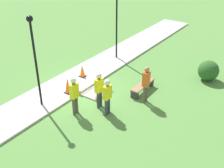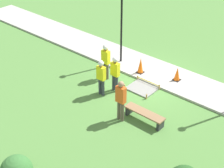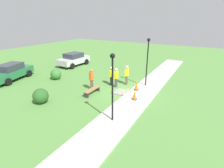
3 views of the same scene
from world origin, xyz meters
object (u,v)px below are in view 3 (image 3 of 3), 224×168
bystander_in_orange_shirt (92,78)px  traffic_cone_near_patch (134,95)px  parked_car_green (11,72)px  lamppost_near (148,56)px  lamppost_far (112,79)px  worker_supervisor (116,76)px  traffic_cone_far_patch (136,86)px  worker_assistant (111,74)px  park_bench (92,90)px  worker_trainee (127,73)px  parked_car_silver (74,59)px

bystander_in_orange_shirt → traffic_cone_near_patch: bearing=-92.6°
traffic_cone_near_patch → parked_car_green: bearing=97.7°
lamppost_near → traffic_cone_near_patch: bearing=-175.3°
traffic_cone_near_patch → lamppost_far: 4.00m
worker_supervisor → lamppost_far: 5.86m
traffic_cone_near_patch → traffic_cone_far_patch: traffic_cone_far_patch is taller
traffic_cone_near_patch → worker_assistant: 3.80m
park_bench → worker_assistant: 2.74m
worker_trainee → parked_car_silver: bearing=71.8°
worker_assistant → bystander_in_orange_shirt: bearing=154.4°
park_bench → parked_car_silver: 9.80m
park_bench → lamppost_near: (3.86, -3.20, 2.49)m
parked_car_green → parked_car_silver: bearing=-26.1°
worker_supervisor → parked_car_green: bearing=109.1°
lamppost_far → worker_assistant: bearing=30.4°
lamppost_near → parked_car_green: lamppost_near is taller
worker_trainee → lamppost_near: 2.46m
lamppost_near → worker_assistant: bearing=113.0°
traffic_cone_near_patch → lamppost_near: bearing=4.7°
traffic_cone_near_patch → worker_trainee: size_ratio=0.37×
bystander_in_orange_shirt → parked_car_green: size_ratio=0.39×
traffic_cone_far_patch → parked_car_green: size_ratio=0.17×
traffic_cone_far_patch → worker_supervisor: bearing=90.0°
worker_assistant → park_bench: bearing=173.3°
lamppost_far → worker_trainee: bearing=17.6°
traffic_cone_near_patch → parked_car_silver: bearing=62.2°
park_bench → bystander_in_orange_shirt: 1.22m
lamppost_near → worker_trainee: bearing=104.6°
worker_assistant → traffic_cone_near_patch: bearing=-122.7°
worker_supervisor → traffic_cone_far_patch: bearing=-90.0°
bystander_in_orange_shirt → lamppost_far: bearing=-130.9°
worker_supervisor → parked_car_green: size_ratio=0.37×
parked_car_green → parked_car_silver: size_ratio=1.08×
worker_trainee → bystander_in_orange_shirt: size_ratio=0.99×
bystander_in_orange_shirt → worker_supervisor: bearing=-44.0°
worker_assistant → parked_car_silver: bearing=64.3°
park_bench → lamppost_far: bearing=-128.1°
worker_supervisor → parked_car_green: 10.56m
park_bench → worker_assistant: (2.63, -0.31, 0.72)m
worker_trainee → parked_car_silver: worker_trainee is taller
park_bench → worker_supervisor: size_ratio=0.99×
traffic_cone_near_patch → lamppost_near: (3.26, 0.27, 2.38)m
worker_assistant → traffic_cone_far_patch: bearing=-95.8°
worker_supervisor → lamppost_near: bearing=-56.4°
lamppost_near → parked_car_silver: size_ratio=0.95×
worker_supervisor → lamppost_far: size_ratio=0.44×
bystander_in_orange_shirt → lamppost_far: size_ratio=0.46×
traffic_cone_far_patch → bystander_in_orange_shirt: (-1.58, 3.48, 0.56)m
traffic_cone_near_patch → park_bench: 3.52m
worker_supervisor → lamppost_far: lamppost_far is taller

